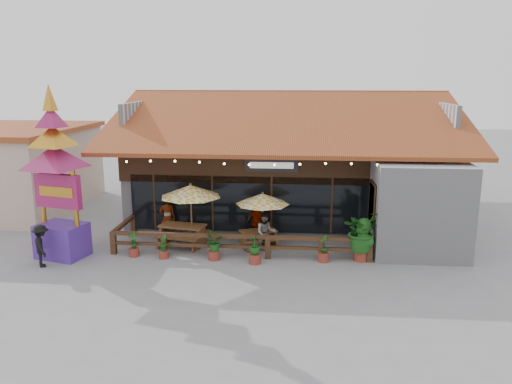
# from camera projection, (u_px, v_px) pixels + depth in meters

# --- Properties ---
(ground) EXTENTS (100.00, 100.00, 0.00)m
(ground) POSITION_uv_depth(u_px,v_px,m) (281.00, 254.00, 19.37)
(ground) COLOR gray
(ground) RESTS_ON ground
(restaurant_building) EXTENTS (15.50, 14.73, 6.09)m
(restaurant_building) POSITION_uv_depth(u_px,v_px,m) (292.00, 168.00, 25.27)
(restaurant_building) COLOR #BAB9BF
(restaurant_building) RESTS_ON ground
(patio_railing) EXTENTS (10.00, 2.60, 0.92)m
(patio_railing) POSITION_uv_depth(u_px,v_px,m) (223.00, 240.00, 19.16)
(patio_railing) COLOR #462819
(patio_railing) RESTS_ON ground
(umbrella_left) EXTENTS (2.79, 2.79, 2.62)m
(umbrella_left) POSITION_uv_depth(u_px,v_px,m) (191.00, 191.00, 19.86)
(umbrella_left) COLOR brown
(umbrella_left) RESTS_ON ground
(umbrella_right) EXTENTS (2.16, 2.16, 2.30)m
(umbrella_right) POSITION_uv_depth(u_px,v_px,m) (263.00, 199.00, 19.76)
(umbrella_right) COLOR brown
(umbrella_right) RESTS_ON ground
(picnic_table_left) EXTENTS (2.08, 1.89, 0.88)m
(picnic_table_left) POSITION_uv_depth(u_px,v_px,m) (183.00, 232.00, 20.27)
(picnic_table_left) COLOR brown
(picnic_table_left) RESTS_ON ground
(picnic_table_right) EXTENTS (1.83, 1.73, 0.70)m
(picnic_table_right) POSITION_uv_depth(u_px,v_px,m) (258.00, 236.00, 20.15)
(picnic_table_right) COLOR brown
(picnic_table_right) RESTS_ON ground
(thai_sign_tower) EXTENTS (3.14, 3.14, 6.99)m
(thai_sign_tower) POSITION_uv_depth(u_px,v_px,m) (55.00, 161.00, 18.33)
(thai_sign_tower) COLOR #4D2894
(thai_sign_tower) RESTS_ON ground
(tropical_plant) EXTENTS (1.89, 1.88, 1.97)m
(tropical_plant) POSITION_uv_depth(u_px,v_px,m) (362.00, 232.00, 18.47)
(tropical_plant) COLOR maroon
(tropical_plant) RESTS_ON ground
(diner_a) EXTENTS (0.76, 0.60, 1.85)m
(diner_a) POSITION_uv_depth(u_px,v_px,m) (167.00, 218.00, 21.07)
(diner_a) COLOR #351E11
(diner_a) RESTS_ON ground
(diner_b) EXTENTS (0.88, 0.73, 1.63)m
(diner_b) POSITION_uv_depth(u_px,v_px,m) (266.00, 233.00, 19.40)
(diner_b) COLOR #351E11
(diner_b) RESTS_ON ground
(diner_c) EXTENTS (1.08, 0.83, 1.70)m
(diner_c) POSITION_uv_depth(u_px,v_px,m) (257.00, 223.00, 20.57)
(diner_c) COLOR #351E11
(diner_c) RESTS_ON ground
(pedestrian) EXTENTS (1.06, 1.17, 1.58)m
(pedestrian) POSITION_uv_depth(u_px,v_px,m) (41.00, 246.00, 17.97)
(pedestrian) COLOR black
(pedestrian) RESTS_ON ground
(planter_a) EXTENTS (0.39, 0.39, 0.96)m
(planter_a) POSITION_uv_depth(u_px,v_px,m) (134.00, 246.00, 19.10)
(planter_a) COLOR maroon
(planter_a) RESTS_ON ground
(planter_b) EXTENTS (0.37, 0.39, 0.91)m
(planter_b) POSITION_uv_depth(u_px,v_px,m) (163.00, 248.00, 18.87)
(planter_b) COLOR maroon
(planter_b) RESTS_ON ground
(planter_c) EXTENTS (0.77, 0.71, 1.06)m
(planter_c) POSITION_uv_depth(u_px,v_px,m) (214.00, 244.00, 18.69)
(planter_c) COLOR maroon
(planter_c) RESTS_ON ground
(planter_d) EXTENTS (0.57, 0.57, 1.10)m
(planter_d) POSITION_uv_depth(u_px,v_px,m) (255.00, 250.00, 18.32)
(planter_d) COLOR maroon
(planter_d) RESTS_ON ground
(planter_e) EXTENTS (0.42, 0.44, 1.03)m
(planter_e) POSITION_uv_depth(u_px,v_px,m) (323.00, 250.00, 18.52)
(planter_e) COLOR maroon
(planter_e) RESTS_ON ground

